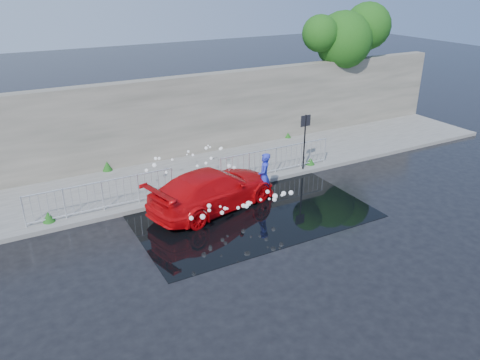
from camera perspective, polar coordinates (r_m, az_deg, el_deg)
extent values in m
plane|color=black|center=(15.35, 1.62, -5.94)|extent=(90.00, 90.00, 0.00)
cube|color=#63635E|center=(19.35, -5.83, 0.72)|extent=(30.00, 4.00, 0.15)
cube|color=#63635E|center=(17.68, -3.27, -1.49)|extent=(30.00, 0.25, 0.16)
cube|color=#565449|center=(20.69, -8.47, 7.47)|extent=(30.00, 0.60, 3.50)
cube|color=black|center=(16.33, 1.37, -3.99)|extent=(8.00, 5.00, 0.01)
cylinder|color=black|center=(19.33, 7.84, 4.32)|extent=(0.06, 0.06, 2.50)
cube|color=black|center=(19.03, 8.01, 7.16)|extent=(0.45, 0.04, 0.45)
cylinder|color=#332114|center=(26.37, 11.80, 12.08)|extent=(0.36, 0.36, 5.00)
sphere|color=#154410|center=(25.12, 12.51, 16.33)|extent=(2.88, 2.88, 2.88)
sphere|color=#154410|center=(26.05, 15.26, 17.65)|extent=(2.40, 2.40, 2.40)
sphere|color=#154410|center=(24.13, 9.75, 17.21)|extent=(1.79, 1.79, 1.79)
cylinder|color=silver|center=(16.37, -24.90, -3.57)|extent=(0.05, 0.05, 1.10)
cylinder|color=silver|center=(17.20, -8.33, -0.19)|extent=(0.05, 0.05, 1.10)
cylinder|color=silver|center=(16.39, -16.61, -0.21)|extent=(5.00, 0.04, 0.04)
cylinder|color=silver|center=(16.79, -16.24, -3.18)|extent=(5.00, 0.04, 0.04)
cylinder|color=silver|center=(17.91, -2.36, 1.05)|extent=(0.05, 0.05, 1.10)
cylinder|color=silver|center=(20.46, 10.30, 3.62)|extent=(0.05, 0.05, 1.10)
cylinder|color=silver|center=(18.88, 4.44, 3.91)|extent=(5.00, 0.04, 0.04)
cylinder|color=silver|center=(19.22, 4.35, 1.24)|extent=(5.00, 0.04, 0.04)
cone|color=#165316|center=(16.60, -22.32, -4.16)|extent=(0.40, 0.40, 0.36)
cone|color=#165316|center=(17.26, -9.86, -1.65)|extent=(0.36, 0.36, 0.31)
cone|color=#165316|center=(18.38, -0.46, 0.50)|extent=(0.44, 0.44, 0.40)
cone|color=#165316|center=(20.22, 8.58, 2.30)|extent=(0.38, 0.38, 0.31)
cone|color=#165316|center=(20.13, -15.89, 1.67)|extent=(0.42, 0.42, 0.40)
cone|color=#165316|center=(23.56, 5.84, 5.48)|extent=(0.34, 0.34, 0.25)
sphere|color=white|center=(18.70, -5.77, 3.05)|extent=(0.11, 0.11, 0.11)
sphere|color=white|center=(18.82, -10.25, 2.61)|extent=(0.14, 0.14, 0.14)
sphere|color=white|center=(17.15, -10.62, -1.19)|extent=(0.14, 0.14, 0.14)
sphere|color=white|center=(18.61, -4.18, 2.07)|extent=(0.13, 0.13, 0.13)
sphere|color=white|center=(18.70, -8.27, 2.48)|extent=(0.10, 0.10, 0.10)
sphere|color=white|center=(17.77, -6.31, 0.54)|extent=(0.09, 0.09, 0.09)
sphere|color=white|center=(18.22, -3.82, 1.05)|extent=(0.10, 0.10, 0.10)
sphere|color=white|center=(17.12, -7.72, -2.10)|extent=(0.16, 0.16, 0.16)
sphere|color=white|center=(17.92, -3.54, 0.57)|extent=(0.16, 0.16, 0.16)
sphere|color=white|center=(18.45, -1.36, 1.75)|extent=(0.17, 0.17, 0.17)
sphere|color=white|center=(16.99, -9.07, -2.54)|extent=(0.10, 0.10, 0.10)
sphere|color=white|center=(18.84, -3.54, 2.67)|extent=(0.13, 0.13, 0.13)
sphere|color=white|center=(19.36, -2.28, 3.90)|extent=(0.12, 0.12, 0.12)
sphere|color=white|center=(18.27, -2.44, 0.92)|extent=(0.14, 0.14, 0.14)
sphere|color=white|center=(18.43, -0.72, 1.53)|extent=(0.14, 0.14, 0.14)
sphere|color=white|center=(16.79, -9.90, -3.07)|extent=(0.17, 0.17, 0.17)
sphere|color=white|center=(19.67, -4.16, 3.91)|extent=(0.14, 0.14, 0.14)
sphere|color=white|center=(17.59, -5.18, -0.23)|extent=(0.08, 0.08, 0.08)
sphere|color=white|center=(18.83, -6.49, 3.09)|extent=(0.06, 0.06, 0.06)
sphere|color=white|center=(17.39, -5.26, -0.69)|extent=(0.06, 0.06, 0.06)
sphere|color=white|center=(17.58, -7.08, 0.29)|extent=(0.16, 0.16, 0.16)
sphere|color=white|center=(18.45, -9.82, 2.61)|extent=(0.12, 0.12, 0.12)
sphere|color=white|center=(18.19, -10.41, 1.79)|extent=(0.17, 0.17, 0.17)
sphere|color=white|center=(17.99, -3.86, 0.69)|extent=(0.16, 0.16, 0.16)
sphere|color=white|center=(19.35, -3.66, 4.01)|extent=(0.09, 0.09, 0.09)
sphere|color=white|center=(17.80, -11.34, 1.16)|extent=(0.14, 0.14, 0.14)
sphere|color=white|center=(19.37, -6.31, 3.47)|extent=(0.11, 0.11, 0.11)
sphere|color=white|center=(19.63, -3.91, 4.20)|extent=(0.07, 0.07, 0.07)
sphere|color=white|center=(19.37, -2.45, 3.81)|extent=(0.12, 0.12, 0.12)
sphere|color=white|center=(17.79, -8.99, 0.93)|extent=(0.10, 0.10, 0.10)
sphere|color=white|center=(17.80, -0.24, -0.71)|extent=(0.17, 0.17, 0.17)
sphere|color=white|center=(18.26, -5.24, 1.72)|extent=(0.11, 0.11, 0.11)
sphere|color=white|center=(15.23, 3.57, -2.31)|extent=(0.08, 0.08, 0.08)
sphere|color=white|center=(14.61, -4.58, -4.48)|extent=(0.17, 0.17, 0.17)
sphere|color=white|center=(14.44, -0.23, -3.42)|extent=(0.11, 0.11, 0.11)
sphere|color=white|center=(15.70, 3.38, -1.44)|extent=(0.14, 0.14, 0.14)
sphere|color=white|center=(14.80, 0.80, -3.20)|extent=(0.15, 0.15, 0.15)
sphere|color=white|center=(13.95, -5.97, -4.65)|extent=(0.14, 0.14, 0.14)
sphere|color=white|center=(15.63, 2.54, -2.43)|extent=(0.10, 0.10, 0.10)
sphere|color=white|center=(15.96, 4.21, -2.38)|extent=(0.15, 0.15, 0.15)
sphere|color=white|center=(15.35, 6.23, -1.55)|extent=(0.16, 0.16, 0.16)
sphere|color=white|center=(15.70, 0.41, -3.15)|extent=(0.15, 0.15, 0.15)
sphere|color=white|center=(15.01, -3.77, -3.71)|extent=(0.12, 0.12, 0.12)
sphere|color=white|center=(15.53, 1.37, -2.79)|extent=(0.08, 0.08, 0.08)
sphere|color=white|center=(15.23, 4.29, -1.97)|extent=(0.17, 0.17, 0.17)
sphere|color=white|center=(15.39, -4.40, -4.05)|extent=(0.17, 0.17, 0.17)
sphere|color=white|center=(14.86, 1.04, -2.87)|extent=(0.17, 0.17, 0.17)
sphere|color=white|center=(15.21, -2.21, -4.01)|extent=(0.14, 0.14, 0.14)
sphere|color=white|center=(15.02, -3.79, -3.15)|extent=(0.15, 0.15, 0.15)
sphere|color=white|center=(15.49, 5.34, -1.64)|extent=(0.16, 0.16, 0.16)
sphere|color=white|center=(15.30, 5.14, -1.85)|extent=(0.10, 0.10, 0.10)
sphere|color=white|center=(14.72, -2.42, -3.26)|extent=(0.08, 0.08, 0.08)
sphere|color=white|center=(15.43, -1.57, -3.51)|extent=(0.08, 0.08, 0.08)
sphere|color=white|center=(15.17, -1.85, -3.49)|extent=(0.12, 0.12, 0.12)
imported|color=red|center=(16.41, -3.29, -1.14)|extent=(5.23, 3.15, 1.42)
imported|color=#2631BE|center=(17.04, 2.97, 0.46)|extent=(0.69, 0.76, 1.75)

